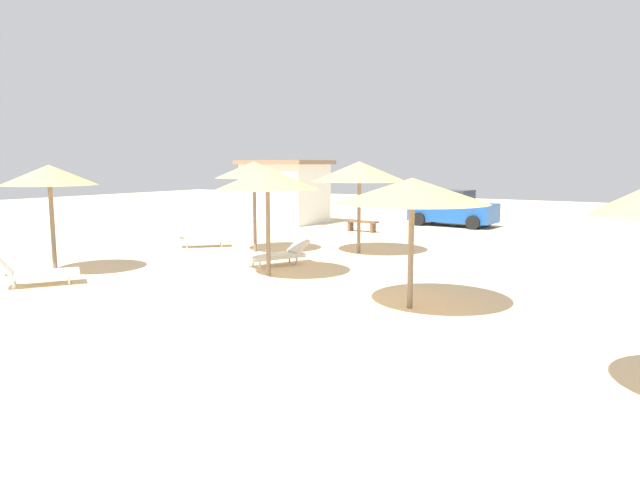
{
  "coord_description": "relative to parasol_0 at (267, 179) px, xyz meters",
  "views": [
    {
      "loc": [
        6.84,
        -7.87,
        2.95
      ],
      "look_at": [
        0.0,
        3.0,
        1.2
      ],
      "focal_mm": 31.46,
      "sensor_mm": 36.0,
      "label": 1
    }
  ],
  "objects": [
    {
      "name": "parasol_7",
      "position": [
        4.48,
        -1.09,
        -0.15
      ],
      "size": [
        3.09,
        3.09,
        2.67
      ],
      "color": "#75604C",
      "rests_on": "ground"
    },
    {
      "name": "parked_car",
      "position": [
        0.02,
        14.39,
        -1.73
      ],
      "size": [
        4.11,
        2.21,
        1.72
      ],
      "color": "#194C9E",
      "rests_on": "ground"
    },
    {
      "name": "ground_plane",
      "position": [
        2.06,
        -3.73,
        -2.56
      ],
      "size": [
        80.0,
        80.0,
        0.0
      ],
      "primitive_type": "plane",
      "color": "beige"
    },
    {
      "name": "lounger_2",
      "position": [
        -5.28,
        2.9,
        -2.25
      ],
      "size": [
        1.81,
        1.8,
        0.64
      ],
      "color": "silver",
      "rests_on": "ground"
    },
    {
      "name": "lounger_0",
      "position": [
        -0.73,
        1.47,
        -2.24
      ],
      "size": [
        1.4,
        1.97,
        0.74
      ],
      "color": "silver",
      "rests_on": "ground"
    },
    {
      "name": "parasol_5",
      "position": [
        0.16,
        4.72,
        0.14
      ],
      "size": [
        3.13,
        3.13,
        3.03
      ],
      "color": "#75604C",
      "rests_on": "ground"
    },
    {
      "name": "beach_cabana",
      "position": [
        -7.6,
        11.35,
        -0.97
      ],
      "size": [
        3.98,
        3.33,
        3.13
      ],
      "color": "white",
      "rests_on": "ground"
    },
    {
      "name": "parasol_2",
      "position": [
        -2.95,
        3.12,
        0.18
      ],
      "size": [
        2.59,
        2.59,
        3.03
      ],
      "color": "#75604C",
      "rests_on": "ground"
    },
    {
      "name": "bench_0",
      "position": [
        -2.53,
        9.99,
        -2.21
      ],
      "size": [
        1.5,
        0.41,
        0.49
      ],
      "color": "brown",
      "rests_on": "ground"
    },
    {
      "name": "parasol_0",
      "position": [
        0.0,
        0.0,
        0.0
      ],
      "size": [
        2.68,
        2.68,
        2.85
      ],
      "color": "#75604C",
      "rests_on": "ground"
    },
    {
      "name": "parasol_4",
      "position": [
        -5.19,
        -2.74,
        0.08
      ],
      "size": [
        2.45,
        2.45,
        2.93
      ],
      "color": "#75604C",
      "rests_on": "ground"
    },
    {
      "name": "lounger_4",
      "position": [
        -4.09,
        -3.97,
        -2.23
      ],
      "size": [
        1.54,
        1.9,
        0.8
      ],
      "color": "silver",
      "rests_on": "ground"
    }
  ]
}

